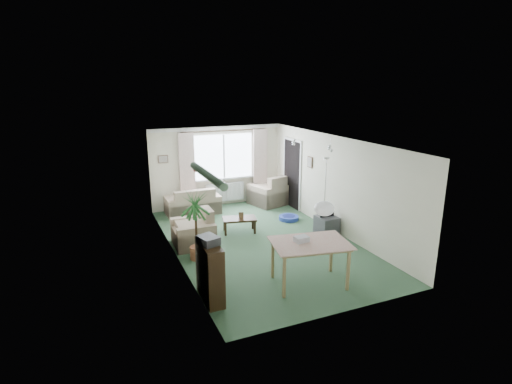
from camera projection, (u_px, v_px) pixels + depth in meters
name	position (u px, v px, depth m)	size (l,w,h in m)	color
ground	(261.00, 242.00, 9.40)	(6.50, 6.50, 0.00)	#325439
window	(224.00, 156.00, 11.95)	(1.80, 0.03, 1.30)	white
curtain_rod	(224.00, 131.00, 11.67)	(2.60, 0.03, 0.03)	black
curtain_left	(187.00, 168.00, 11.48)	(0.45, 0.08, 2.00)	beige
curtain_right	(260.00, 162.00, 12.36)	(0.45, 0.08, 2.00)	beige
radiator	(225.00, 192.00, 12.20)	(1.20, 0.10, 0.55)	white
doorway	(292.00, 174.00, 11.84)	(0.03, 0.95, 2.00)	black
pendant_lamp	(324.00, 209.00, 7.05)	(0.36, 0.36, 0.36)	white
tinsel_garland	(207.00, 175.00, 6.03)	(1.60, 1.60, 0.12)	#196626
bauble_cluster_a	(294.00, 140.00, 10.11)	(0.20, 0.20, 0.20)	silver
bauble_cluster_b	(330.00, 146.00, 9.16)	(0.20, 0.20, 0.20)	silver
wall_picture_back	(163.00, 159.00, 11.25)	(0.28, 0.03, 0.22)	brown
wall_picture_right	(310.00, 162.00, 10.81)	(0.03, 0.24, 0.30)	brown
sofa	(193.00, 201.00, 11.39)	(1.51, 0.80, 0.76)	#CBB299
armchair_corner	(269.00, 190.00, 12.26)	(1.03, 0.97, 0.92)	#C3B393
armchair_left	(193.00, 228.00, 9.14)	(0.93, 0.88, 0.84)	#B7A88A
coffee_table	(239.00, 225.00, 9.99)	(0.83, 0.46, 0.37)	black
photo_frame	(241.00, 215.00, 9.90)	(0.12, 0.02, 0.16)	brown
bookshelf	(210.00, 272.00, 6.80)	(0.28, 0.85, 1.03)	black
hifi_box	(208.00, 240.00, 6.62)	(0.28, 0.35, 0.14)	#35363A
houseplant	(196.00, 226.00, 8.31)	(0.65, 0.65, 1.51)	#205F23
dining_table	(309.00, 264.00, 7.36)	(1.29, 0.86, 0.81)	tan
gift_box	(301.00, 240.00, 7.27)	(0.25, 0.18, 0.12)	silver
tv_cube	(327.00, 225.00, 9.85)	(0.46, 0.50, 0.46)	#39393F
pet_bed	(289.00, 218.00, 10.92)	(0.54, 0.54, 0.11)	navy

